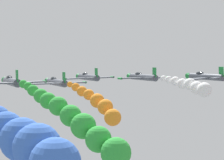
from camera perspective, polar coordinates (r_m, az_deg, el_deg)
The scene contains 9 objects.
airplane_lead at distance 79.08m, azimuth -3.21°, elevation 0.39°, with size 9.57×10.35×2.33m.
airplane_left_inner at distance 69.59m, azimuth -7.41°, elevation -0.29°, with size 9.56×10.35×2.32m.
smoke_trail_left_inner at distance 53.26m, azimuth -1.81°, elevation -3.14°, with size 2.17×15.58×4.52m.
airplane_right_inner at distance 75.39m, azimuth 4.08°, elevation 0.40°, with size 9.56×10.35×2.32m.
smoke_trail_right_inner at distance 62.19m, azimuth 10.39°, elevation -0.74°, with size 2.19×13.19×2.59m.
airplane_left_outer at distance 61.80m, azimuth -13.21°, elevation -0.20°, with size 9.56×10.35×2.32m.
smoke_trail_left_outer at distance 41.25m, azimuth -4.40°, elevation -5.81°, with size 5.59×22.07×6.77m.
airplane_right_outer at distance 74.28m, azimuth 12.33°, elevation 0.44°, with size 9.56×10.35×2.45m.
smoke_trail_trailing at distance 29.48m, azimuth -13.17°, elevation -6.75°, with size 6.27×23.42×5.04m.
Camera 1 is at (-26.70, -62.40, 120.14)m, focal length 68.90 mm.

